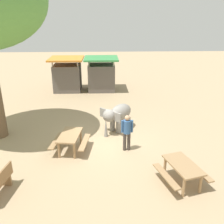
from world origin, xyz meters
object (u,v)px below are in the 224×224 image
object	(u,v)px
market_stall_orange	(67,76)
market_stall_green	(101,76)
elephant	(118,115)
picnic_table_far	(183,169)
picnic_table_near	(70,138)
person_handler	(127,130)

from	to	relation	value
market_stall_orange	market_stall_green	size ratio (longest dim) A/B	1.00
elephant	picnic_table_far	distance (m)	4.74
picnic_table_far	market_stall_green	distance (m)	11.90
elephant	picnic_table_near	size ratio (longest dim) A/B	1.07
picnic_table_near	market_stall_green	size ratio (longest dim) A/B	0.67
market_stall_orange	picnic_table_far	bearing A→B (deg)	-65.13
picnic_table_near	elephant	bearing A→B (deg)	139.86
picnic_table_far	market_stall_orange	size ratio (longest dim) A/B	0.73
person_handler	market_stall_green	xyz separation A→B (m)	(-1.08, 9.22, 0.19)
person_handler	picnic_table_far	world-z (taller)	person_handler
person_handler	market_stall_green	world-z (taller)	market_stall_green
elephant	person_handler	bearing A→B (deg)	50.35
picnic_table_near	market_stall_orange	world-z (taller)	market_stall_orange
elephant	picnic_table_near	world-z (taller)	elephant
person_handler	picnic_table_near	world-z (taller)	person_handler
elephant	market_stall_orange	distance (m)	8.02
person_handler	picnic_table_near	distance (m)	2.45
picnic_table_near	picnic_table_far	world-z (taller)	same
picnic_table_near	market_stall_green	world-z (taller)	market_stall_green
picnic_table_far	market_stall_green	size ratio (longest dim) A/B	0.73
elephant	picnic_table_far	world-z (taller)	elephant
elephant	market_stall_orange	world-z (taller)	market_stall_orange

